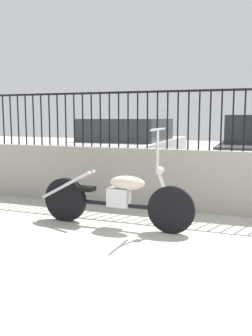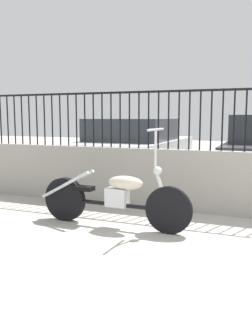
{
  "view_description": "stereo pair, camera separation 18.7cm",
  "coord_description": "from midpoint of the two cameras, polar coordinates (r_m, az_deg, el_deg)",
  "views": [
    {
      "loc": [
        -0.01,
        -3.04,
        1.43
      ],
      "look_at": [
        -1.9,
        1.98,
        0.7
      ],
      "focal_mm": 40.0,
      "sensor_mm": 36.0,
      "label": 1
    },
    {
      "loc": [
        0.17,
        -2.97,
        1.43
      ],
      "look_at": [
        -1.9,
        1.98,
        0.7
      ],
      "focal_mm": 40.0,
      "sensor_mm": 36.0,
      "label": 2
    }
  ],
  "objects": [
    {
      "name": "motorcycle_black",
      "position": [
        4.93,
        -3.65,
        -4.41
      ],
      "size": [
        2.13,
        0.52,
        1.3
      ],
      "rotation": [
        0.0,
        0.0,
        -0.03
      ],
      "color": "black",
      "rests_on": "ground_plane"
    },
    {
      "name": "car_white",
      "position": [
        8.63,
        -0.05,
        2.91
      ],
      "size": [
        1.91,
        3.96,
        1.4
      ],
      "rotation": [
        0.0,
        0.0,
        1.59
      ],
      "color": "black",
      "rests_on": "ground_plane"
    }
  ]
}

